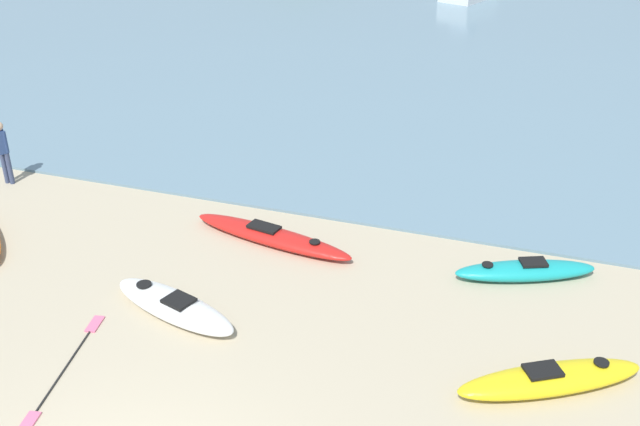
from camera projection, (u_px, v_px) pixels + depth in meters
name	position (u px, v px, depth m)	size (l,w,h in m)	color
kayak_on_sand_0	(272.00, 236.00, 14.89)	(3.63, 1.26, 0.33)	red
kayak_on_sand_1	(550.00, 379.00, 11.03)	(2.83, 2.04, 0.39)	yellow
kayak_on_sand_3	(525.00, 271.00, 13.71)	(2.64, 1.56, 0.36)	teal
kayak_on_sand_4	(174.00, 306.00, 12.74)	(2.76, 1.52, 0.34)	white
person_near_waterline	(3.00, 149.00, 17.01)	(0.31, 0.27, 1.51)	#384260
loose_paddle	(65.00, 369.00, 11.48)	(0.71, 2.76, 0.03)	black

